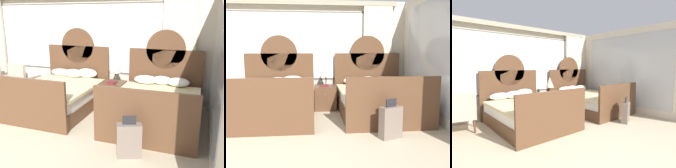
{
  "view_description": "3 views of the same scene",
  "coord_description": "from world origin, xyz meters",
  "views": [
    {
      "loc": [
        3.15,
        -2.25,
        2.09
      ],
      "look_at": [
        1.5,
        2.32,
        0.77
      ],
      "focal_mm": 39.83,
      "sensor_mm": 36.0,
      "label": 1
    },
    {
      "loc": [
        0.97,
        -2.68,
        1.47
      ],
      "look_at": [
        1.46,
        2.06,
        0.78
      ],
      "focal_mm": 38.53,
      "sensor_mm": 36.0,
      "label": 2
    },
    {
      "loc": [
        -2.04,
        -1.54,
        1.49
      ],
      "look_at": [
        1.05,
        2.19,
        1.01
      ],
      "focal_mm": 29.26,
      "sensor_mm": 36.0,
      "label": 3
    }
  ],
  "objects": [
    {
      "name": "armchair_by_window_left",
      "position": [
        -1.26,
        2.98,
        0.47
      ],
      "size": [
        0.72,
        0.72,
        0.92
      ],
      "color": "#B29E8E",
      "rests_on": "ground_plane"
    },
    {
      "name": "book_on_nightstand",
      "position": [
        1.24,
        3.03,
        0.6
      ],
      "size": [
        0.18,
        0.26,
        0.03
      ],
      "color": "maroon",
      "rests_on": "nightstand_between_beds"
    },
    {
      "name": "table_lamp_on_nightstand",
      "position": [
        1.27,
        3.16,
        0.97
      ],
      "size": [
        0.27,
        0.27,
        0.56
      ],
      "color": "brown",
      "rests_on": "nightstand_between_beds"
    },
    {
      "name": "bed_near_window",
      "position": [
        0.12,
        2.51,
        0.36
      ],
      "size": [
        1.71,
        2.2,
        1.81
      ],
      "color": "brown",
      "rests_on": "ground_plane"
    },
    {
      "name": "bed_near_mirror",
      "position": [
        2.37,
        2.5,
        0.36
      ],
      "size": [
        1.71,
        2.2,
        1.81
      ],
      "color": "brown",
      "rests_on": "ground_plane"
    },
    {
      "name": "wall_back_window",
      "position": [
        0.0,
        3.65,
        1.42
      ],
      "size": [
        6.8,
        0.22,
        2.7
      ],
      "color": "beige",
      "rests_on": "ground_plane"
    },
    {
      "name": "nightstand_between_beds",
      "position": [
        1.25,
        3.13,
        0.29
      ],
      "size": [
        0.52,
        0.54,
        0.58
      ],
      "color": "brown",
      "rests_on": "ground_plane"
    },
    {
      "name": "wall_right_mirror",
      "position": [
        3.43,
        1.55,
        1.35
      ],
      "size": [
        0.08,
        4.25,
        2.7
      ],
      "color": "beige",
      "rests_on": "ground_plane"
    },
    {
      "name": "suitcase_on_floor",
      "position": [
        2.23,
        1.05,
        0.27
      ],
      "size": [
        0.41,
        0.29,
        0.67
      ],
      "color": "#75665B",
      "rests_on": "ground_plane"
    }
  ]
}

